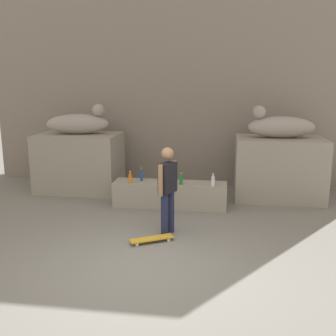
# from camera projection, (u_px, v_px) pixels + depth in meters

# --- Properties ---
(ground_plane) EXTENTS (40.00, 40.00, 0.00)m
(ground_plane) POSITION_uv_depth(u_px,v_px,m) (143.00, 267.00, 6.13)
(ground_plane) COLOR slate
(facade_wall) EXTENTS (10.85, 0.60, 6.09)m
(facade_wall) POSITION_uv_depth(u_px,v_px,m) (182.00, 74.00, 10.86)
(facade_wall) COLOR gray
(facade_wall) RESTS_ON ground_plane
(pedestal_left) EXTENTS (2.12, 1.39, 1.51)m
(pedestal_left) POSITION_uv_depth(u_px,v_px,m) (80.00, 162.00, 10.33)
(pedestal_left) COLOR gray
(pedestal_left) RESTS_ON ground_plane
(pedestal_right) EXTENTS (2.12, 1.39, 1.51)m
(pedestal_right) POSITION_uv_depth(u_px,v_px,m) (279.00, 168.00, 9.62)
(pedestal_right) COLOR gray
(pedestal_right) RESTS_ON ground_plane
(statue_reclining_left) EXTENTS (1.67, 0.84, 0.78)m
(statue_reclining_left) POSITION_uv_depth(u_px,v_px,m) (79.00, 123.00, 10.10)
(statue_reclining_left) COLOR #9E928C
(statue_reclining_left) RESTS_ON pedestal_left
(statue_reclining_right) EXTENTS (1.64, 0.69, 0.78)m
(statue_reclining_right) POSITION_uv_depth(u_px,v_px,m) (280.00, 126.00, 9.39)
(statue_reclining_right) COLOR #9E928C
(statue_reclining_right) RESTS_ON pedestal_right
(ledge_block) EXTENTS (2.60, 0.61, 0.58)m
(ledge_block) POSITION_uv_depth(u_px,v_px,m) (170.00, 194.00, 9.04)
(ledge_block) COLOR gray
(ledge_block) RESTS_ON ground_plane
(skater) EXTENTS (0.34, 0.49, 1.67)m
(skater) POSITION_uv_depth(u_px,v_px,m) (168.00, 187.00, 7.28)
(skater) COLOR #1E233F
(skater) RESTS_ON ground_plane
(skateboard) EXTENTS (0.79, 0.57, 0.08)m
(skateboard) POSITION_uv_depth(u_px,v_px,m) (152.00, 239.00, 7.06)
(skateboard) COLOR gold
(skateboard) RESTS_ON ground_plane
(bottle_orange) EXTENTS (0.08, 0.08, 0.28)m
(bottle_orange) POSITION_uv_depth(u_px,v_px,m) (130.00, 178.00, 8.89)
(bottle_orange) COLOR orange
(bottle_orange) RESTS_ON ledge_block
(bottle_green) EXTENTS (0.08, 0.08, 0.26)m
(bottle_green) POSITION_uv_depth(u_px,v_px,m) (181.00, 180.00, 8.78)
(bottle_green) COLOR #1E722D
(bottle_green) RESTS_ON ledge_block
(bottle_clear) EXTENTS (0.08, 0.08, 0.29)m
(bottle_clear) POSITION_uv_depth(u_px,v_px,m) (213.00, 181.00, 8.64)
(bottle_clear) COLOR silver
(bottle_clear) RESTS_ON ledge_block
(bottle_blue) EXTENTS (0.07, 0.07, 0.31)m
(bottle_blue) POSITION_uv_depth(u_px,v_px,m) (142.00, 175.00, 9.09)
(bottle_blue) COLOR #194C99
(bottle_blue) RESTS_ON ledge_block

